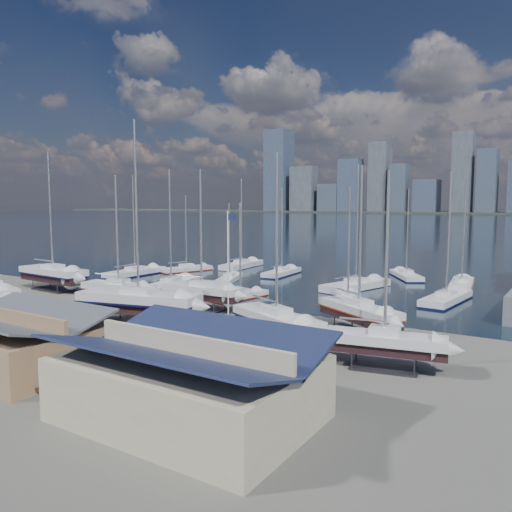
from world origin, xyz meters
The scene contains 28 objects.
ground centered at (0.00, -10.00, 0.00)m, with size 1400.00×1400.00×0.00m, color #605E59.
water centered at (0.00, 300.00, -0.15)m, with size 1400.00×600.00×0.40m, color #1B2F3F.
shed_grey centered at (0.00, -26.00, 2.15)m, with size 12.60×8.40×4.17m.
shed_blue centered at (16.00, -26.00, 2.42)m, with size 13.65×9.45×4.71m.
sailboat_cradle_0 centered at (-25.10, -4.75, 2.18)m, with size 11.53×3.84×18.19m.
sailboat_cradle_2 centered at (-9.80, -7.34, 2.00)m, with size 9.11×3.50×14.61m.
sailboat_cradle_3 centered at (-1.53, -12.40, 2.24)m, with size 12.48×6.13×19.17m.
sailboat_cradle_4 centered at (-0.72, -3.84, 2.03)m, with size 9.35×2.98×15.17m.
sailboat_cradle_5 centered at (13.09, -11.56, 2.04)m, with size 9.79×6.44×15.47m.
sailboat_cradle_6 centered at (17.40, -4.45, 2.01)m, with size 9.10×6.91×14.81m.
sailboat_cradle_7 centered at (22.34, -12.66, 1.96)m, with size 8.59×3.90×13.73m.
sailboat_moored_0 centered at (-25.78, 10.67, 0.31)m, with size 3.16×11.18×16.71m.
sailboat_moored_1 centered at (-21.94, 18.80, 0.31)m, with size 5.50×9.34×13.49m.
sailboat_moored_2 centered at (-16.74, 27.83, 0.32)m, with size 3.90×11.21×16.63m.
sailboat_moored_3 centered at (-12.54, 4.45, 0.31)m, with size 5.48×11.66×16.82m.
sailboat_moored_4 centered at (-9.60, 13.94, 0.33)m, with size 4.94×8.30×12.11m.
sailboat_moored_5 centered at (-6.01, 23.44, 0.31)m, with size 3.51×10.02×14.70m.
sailboat_moored_6 centered at (-0.50, 3.33, 0.31)m, with size 3.59×8.39×12.14m.
sailboat_moored_7 centered at (8.89, 17.21, 0.32)m, with size 6.31×11.96×17.38m.
sailboat_moored_8 centered at (11.83, 30.78, 0.31)m, with size 7.36×9.62×14.42m.
sailboat_moored_9 centered at (11.60, 7.53, 0.32)m, with size 6.05×9.62×14.11m.
sailboat_moored_10 centered at (21.08, 14.12, 0.31)m, with size 4.18×10.88×15.86m.
sailboat_moored_11 centered at (20.62, 26.49, 0.31)m, with size 3.85×10.13×14.77m.
car_a centered at (-5.41, -19.51, 0.78)m, with size 1.85×4.60×1.57m, color gray.
car_b centered at (-1.06, -20.21, 0.77)m, with size 1.63×4.68×1.54m, color gray.
car_c centered at (2.17, -20.68, 0.80)m, with size 2.64×5.72×1.59m, color gray.
car_d centered at (13.35, -18.40, 0.70)m, with size 1.97×4.84×1.40m, color gray.
flagpole centered at (6.78, -9.32, 6.19)m, with size 0.97×0.12×10.87m.
Camera 1 is at (32.76, -45.91, 11.50)m, focal length 35.00 mm.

